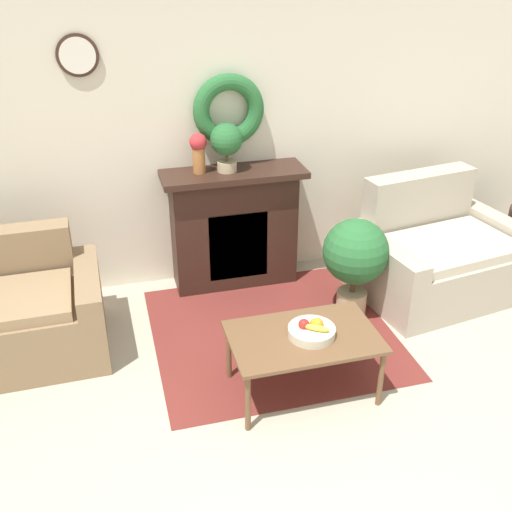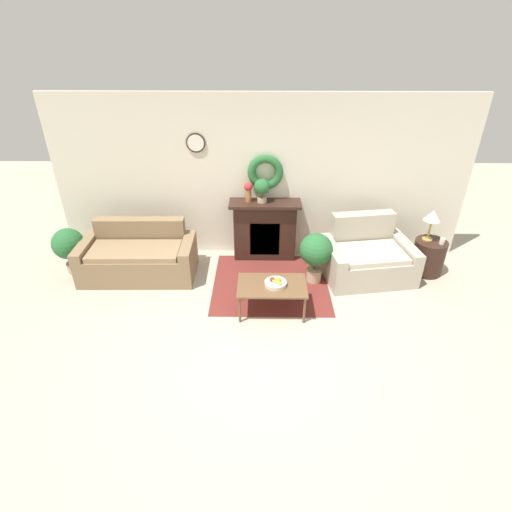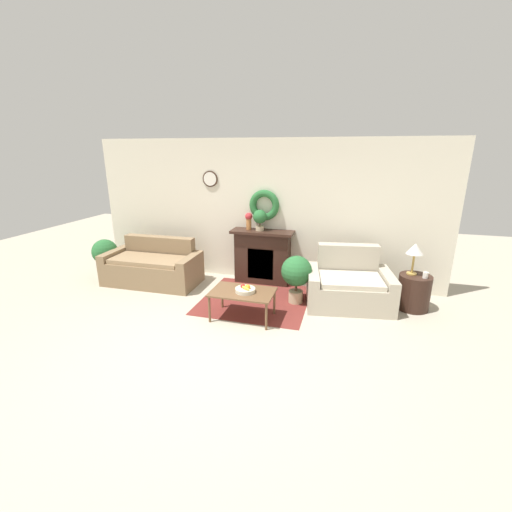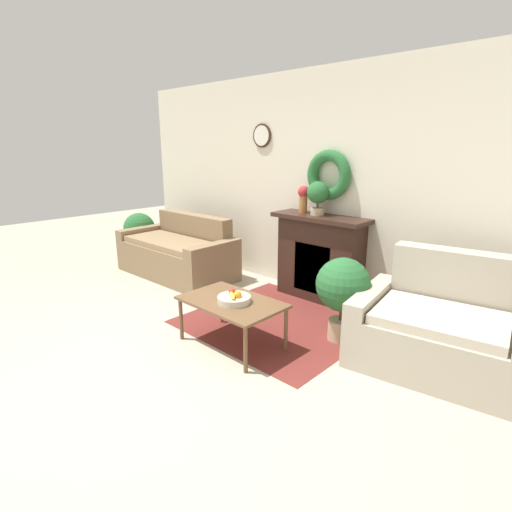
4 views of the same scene
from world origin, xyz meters
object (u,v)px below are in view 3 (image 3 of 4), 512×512
at_px(vase_on_mantel_left, 249,220).
at_px(potted_plant_floor_by_loveseat, 296,273).
at_px(side_table_by_loveseat, 414,292).
at_px(couch_left, 153,267).
at_px(coffee_table, 243,294).
at_px(loveseat_right, 349,286).
at_px(potted_plant_floor_by_couch, 105,253).
at_px(fruit_bowl, 245,289).
at_px(fireplace, 262,256).
at_px(potted_plant_on_mantel, 260,218).
at_px(table_lamp, 415,250).
at_px(mug, 425,275).

xyz_separation_m(vase_on_mantel_left, potted_plant_floor_by_loveseat, (1.06, -0.77, -0.70)).
relative_size(side_table_by_loveseat, vase_on_mantel_left, 1.77).
height_order(couch_left, coffee_table, couch_left).
height_order(loveseat_right, potted_plant_floor_by_couch, loveseat_right).
height_order(vase_on_mantel_left, potted_plant_floor_by_loveseat, vase_on_mantel_left).
bearing_deg(fruit_bowl, fireplace, 95.24).
bearing_deg(side_table_by_loveseat, potted_plant_on_mantel, 170.24).
bearing_deg(vase_on_mantel_left, potted_plant_on_mantel, -5.14).
height_order(fruit_bowl, potted_plant_floor_by_loveseat, potted_plant_floor_by_loveseat).
relative_size(fireplace, vase_on_mantel_left, 3.65).
distance_m(coffee_table, potted_plant_floor_by_loveseat, 1.05).
xyz_separation_m(table_lamp, potted_plant_floor_by_couch, (-5.74, -0.12, -0.48)).
bearing_deg(side_table_by_loveseat, table_lamp, 141.34).
bearing_deg(side_table_by_loveseat, mug, -37.87).
bearing_deg(coffee_table, mug, 20.09).
bearing_deg(couch_left, loveseat_right, -0.47).
height_order(fireplace, potted_plant_floor_by_couch, fireplace).
relative_size(couch_left, fruit_bowl, 5.93).
height_order(fireplace, couch_left, fireplace).
xyz_separation_m(loveseat_right, potted_plant_floor_by_couch, (-4.78, 0.02, 0.17)).
bearing_deg(coffee_table, table_lamp, 24.07).
bearing_deg(mug, couch_left, -179.54).
relative_size(fireplace, couch_left, 0.65).
relative_size(couch_left, mug, 18.20).
bearing_deg(potted_plant_floor_by_couch, vase_on_mantel_left, 10.99).
xyz_separation_m(potted_plant_on_mantel, potted_plant_floor_by_loveseat, (0.84, -0.75, -0.75)).
xyz_separation_m(loveseat_right, coffee_table, (-1.54, -0.98, 0.08)).
xyz_separation_m(couch_left, table_lamp, (4.63, 0.18, 0.66)).
relative_size(mug, potted_plant_floor_by_loveseat, 0.12).
relative_size(loveseat_right, fruit_bowl, 4.92).
relative_size(side_table_by_loveseat, table_lamp, 1.12).
relative_size(table_lamp, mug, 5.18).
bearing_deg(potted_plant_floor_by_couch, coffee_table, -17.08).
bearing_deg(potted_plant_floor_by_couch, potted_plant_floor_by_loveseat, -3.03).
relative_size(loveseat_right, potted_plant_floor_by_loveseat, 1.82).
bearing_deg(couch_left, potted_plant_on_mantel, 15.60).
bearing_deg(mug, potted_plant_floor_by_loveseat, -174.49).
xyz_separation_m(coffee_table, vase_on_mantel_left, (-0.37, 1.55, 0.82)).
xyz_separation_m(fireplace, potted_plant_floor_by_couch, (-3.15, -0.55, -0.03)).
relative_size(fireplace, table_lamp, 2.30).
distance_m(vase_on_mantel_left, potted_plant_on_mantel, 0.23).
height_order(loveseat_right, fruit_bowl, loveseat_right).
height_order(coffee_table, vase_on_mantel_left, vase_on_mantel_left).
xyz_separation_m(couch_left, potted_plant_floor_by_loveseat, (2.82, -0.15, 0.21)).
bearing_deg(table_lamp, fruit_bowl, -155.27).
bearing_deg(side_table_by_loveseat, fireplace, 169.75).
bearing_deg(mug, loveseat_right, 179.99).
relative_size(couch_left, coffee_table, 1.89).
distance_m(mug, potted_plant_floor_by_couch, 5.92).
height_order(fruit_bowl, potted_plant_on_mantel, potted_plant_on_mantel).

